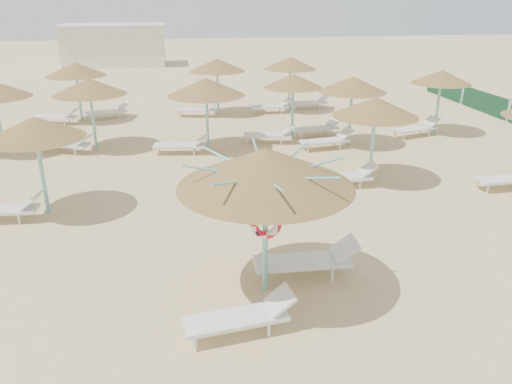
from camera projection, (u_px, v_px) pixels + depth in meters
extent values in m
plane|color=#CCB67C|center=(250.00, 285.00, 10.28)|extent=(120.00, 120.00, 0.00)
cylinder|color=#6FC1BF|center=(265.00, 234.00, 9.68)|extent=(0.11, 0.11, 2.51)
cone|color=olive|center=(266.00, 168.00, 9.17)|extent=(3.34, 3.34, 0.75)
cylinder|color=#6FC1BF|center=(266.00, 181.00, 9.27)|extent=(0.20, 0.20, 0.12)
cylinder|color=#6FC1BF|center=(306.00, 168.00, 9.30)|extent=(1.51, 0.04, 0.38)
cylinder|color=#6FC1BF|center=(288.00, 159.00, 9.77)|extent=(1.10, 1.10, 0.38)
cylinder|color=#6FC1BF|center=(259.00, 157.00, 9.89)|extent=(0.04, 1.51, 0.38)
cylinder|color=#6FC1BF|center=(233.00, 162.00, 9.61)|extent=(1.10, 1.10, 0.38)
cylinder|color=#6FC1BF|center=(224.00, 172.00, 9.07)|extent=(1.51, 0.04, 0.38)
cylinder|color=#6FC1BF|center=(240.00, 182.00, 8.61)|extent=(1.10, 1.10, 0.38)
cylinder|color=#6FC1BF|center=(274.00, 185.00, 8.48)|extent=(0.04, 1.51, 0.38)
cylinder|color=#6FC1BF|center=(301.00, 178.00, 8.77)|extent=(1.10, 1.10, 0.38)
torus|color=red|center=(266.00, 224.00, 9.49)|extent=(0.62, 0.15, 0.62)
cylinder|color=silver|center=(195.00, 344.00, 8.37)|extent=(0.06, 0.06, 0.27)
cylinder|color=silver|center=(190.00, 327.00, 8.79)|extent=(0.06, 0.06, 0.27)
cylinder|color=silver|center=(269.00, 330.00, 8.72)|extent=(0.06, 0.06, 0.27)
cylinder|color=silver|center=(260.00, 314.00, 9.15)|extent=(0.06, 0.06, 0.27)
cube|color=silver|center=(236.00, 319.00, 8.72)|extent=(1.89, 0.84, 0.08)
cube|color=silver|center=(280.00, 300.00, 8.86)|extent=(0.54, 0.64, 0.35)
cylinder|color=silver|center=(264.00, 279.00, 10.24)|extent=(0.06, 0.06, 0.30)
cylinder|color=silver|center=(260.00, 266.00, 10.73)|extent=(0.06, 0.06, 0.30)
cylinder|color=silver|center=(332.00, 274.00, 10.41)|extent=(0.06, 0.06, 0.30)
cylinder|color=silver|center=(326.00, 261.00, 10.90)|extent=(0.06, 0.06, 0.30)
cube|color=silver|center=(302.00, 261.00, 10.52)|extent=(2.06, 0.73, 0.09)
cube|color=silver|center=(345.00, 248.00, 10.53)|extent=(0.54, 0.66, 0.39)
cylinder|color=#6FC1BF|center=(42.00, 173.00, 13.29)|extent=(0.11, 0.11, 2.30)
cone|color=olive|center=(34.00, 128.00, 12.83)|extent=(2.53, 2.53, 0.57)
cylinder|color=#6FC1BF|center=(36.00, 136.00, 12.92)|extent=(0.20, 0.20, 0.12)
cylinder|color=silver|center=(19.00, 219.00, 12.95)|extent=(0.06, 0.06, 0.28)
cylinder|color=silver|center=(26.00, 211.00, 13.41)|extent=(0.06, 0.06, 0.28)
cube|color=silver|center=(0.00, 210.00, 13.07)|extent=(1.94, 0.76, 0.08)
cube|color=silver|center=(31.00, 200.00, 13.05)|extent=(0.53, 0.63, 0.36)
cylinder|color=#6FC1BF|center=(93.00, 119.00, 18.92)|extent=(0.11, 0.11, 2.30)
cone|color=olive|center=(89.00, 86.00, 18.46)|extent=(2.70, 2.70, 0.61)
cylinder|color=#6FC1BF|center=(90.00, 93.00, 18.55)|extent=(0.20, 0.20, 0.12)
cylinder|color=silver|center=(42.00, 150.00, 18.67)|extent=(0.06, 0.06, 0.28)
cylinder|color=silver|center=(49.00, 146.00, 19.12)|extent=(0.06, 0.06, 0.28)
cylinder|color=silver|center=(75.00, 152.00, 18.45)|extent=(0.06, 0.06, 0.28)
cylinder|color=silver|center=(82.00, 148.00, 18.91)|extent=(0.06, 0.06, 0.28)
cube|color=silver|center=(64.00, 144.00, 18.70)|extent=(2.00, 1.21, 0.08)
cube|color=silver|center=(84.00, 139.00, 18.47)|extent=(0.65, 0.73, 0.36)
cylinder|color=#6FC1BF|center=(79.00, 96.00, 23.06)|extent=(0.11, 0.11, 2.30)
cone|color=olive|center=(75.00, 69.00, 22.60)|extent=(2.70, 2.70, 0.61)
cylinder|color=#6FC1BF|center=(76.00, 74.00, 22.69)|extent=(0.20, 0.20, 0.12)
cylinder|color=silver|center=(37.00, 121.00, 22.78)|extent=(0.06, 0.06, 0.28)
cylinder|color=silver|center=(42.00, 119.00, 23.24)|extent=(0.06, 0.06, 0.28)
cylinder|color=silver|center=(64.00, 122.00, 22.61)|extent=(0.06, 0.06, 0.28)
cylinder|color=silver|center=(70.00, 120.00, 23.07)|extent=(0.06, 0.06, 0.28)
cube|color=silver|center=(55.00, 117.00, 22.84)|extent=(2.00, 1.15, 0.08)
cube|color=silver|center=(72.00, 112.00, 22.64)|extent=(0.64, 0.72, 0.36)
cylinder|color=silver|center=(90.00, 118.00, 23.34)|extent=(0.06, 0.06, 0.28)
cylinder|color=silver|center=(89.00, 116.00, 23.76)|extent=(0.06, 0.06, 0.28)
cylinder|color=silver|center=(119.00, 115.00, 23.89)|extent=(0.06, 0.06, 0.28)
cylinder|color=silver|center=(117.00, 113.00, 24.31)|extent=(0.06, 0.06, 0.28)
cube|color=silver|center=(106.00, 112.00, 23.81)|extent=(2.00, 1.15, 0.08)
cube|color=silver|center=(124.00, 105.00, 24.07)|extent=(0.64, 0.72, 0.36)
cylinder|color=#6FC1BF|center=(207.00, 120.00, 18.80)|extent=(0.11, 0.11, 2.30)
cone|color=olive|center=(206.00, 87.00, 18.34)|extent=(2.88, 2.88, 0.65)
cylinder|color=#6FC1BF|center=(206.00, 93.00, 18.43)|extent=(0.20, 0.20, 0.12)
cylinder|color=silver|center=(157.00, 152.00, 18.40)|extent=(0.06, 0.06, 0.28)
cylinder|color=silver|center=(159.00, 148.00, 18.87)|extent=(0.06, 0.06, 0.28)
cylinder|color=silver|center=(194.00, 152.00, 18.43)|extent=(0.06, 0.06, 0.28)
cylinder|color=silver|center=(195.00, 148.00, 18.89)|extent=(0.06, 0.06, 0.28)
cube|color=silver|center=(179.00, 145.00, 18.58)|extent=(1.97, 0.88, 0.08)
cube|color=silver|center=(202.00, 139.00, 18.51)|extent=(0.56, 0.66, 0.36)
cylinder|color=#6FC1BF|center=(218.00, 91.00, 24.39)|extent=(0.11, 0.11, 2.30)
cone|color=olive|center=(217.00, 65.00, 23.93)|extent=(2.71, 2.71, 0.61)
cylinder|color=#6FC1BF|center=(217.00, 70.00, 24.02)|extent=(0.20, 0.20, 0.12)
cylinder|color=silver|center=(179.00, 115.00, 24.06)|extent=(0.06, 0.06, 0.28)
cylinder|color=silver|center=(181.00, 112.00, 24.52)|extent=(0.06, 0.06, 0.28)
cylinder|color=silver|center=(207.00, 115.00, 23.97)|extent=(0.06, 0.06, 0.28)
cylinder|color=silver|center=(209.00, 113.00, 24.44)|extent=(0.06, 0.06, 0.28)
cube|color=silver|center=(196.00, 110.00, 24.17)|extent=(1.99, 1.03, 0.08)
cube|color=silver|center=(214.00, 105.00, 24.03)|extent=(0.61, 0.69, 0.36)
cylinder|color=#6FC1BF|center=(372.00, 146.00, 15.62)|extent=(0.11, 0.11, 2.30)
cone|color=olive|center=(376.00, 107.00, 15.16)|extent=(2.62, 2.62, 0.59)
cylinder|color=#6FC1BF|center=(375.00, 114.00, 15.25)|extent=(0.20, 0.20, 0.12)
cylinder|color=silver|center=(317.00, 186.00, 15.14)|extent=(0.06, 0.06, 0.28)
cylinder|color=silver|center=(313.00, 181.00, 15.60)|extent=(0.06, 0.06, 0.28)
cylinder|color=silver|center=(360.00, 185.00, 15.30)|extent=(0.06, 0.06, 0.28)
cylinder|color=silver|center=(355.00, 179.00, 15.76)|extent=(0.06, 0.06, 0.28)
cube|color=silver|center=(341.00, 177.00, 15.40)|extent=(1.92, 0.69, 0.08)
cube|color=silver|center=(368.00, 169.00, 15.41)|extent=(0.51, 0.62, 0.36)
cylinder|color=#6FC1BF|center=(350.00, 116.00, 19.35)|extent=(0.11, 0.11, 2.30)
cone|color=olive|center=(352.00, 84.00, 18.89)|extent=(2.59, 2.59, 0.58)
cylinder|color=#6FC1BF|center=(352.00, 90.00, 18.98)|extent=(0.20, 0.20, 0.12)
cylinder|color=silver|center=(308.00, 149.00, 18.76)|extent=(0.06, 0.06, 0.28)
cylinder|color=silver|center=(303.00, 146.00, 19.20)|extent=(0.06, 0.06, 0.28)
cylinder|color=silver|center=(340.00, 146.00, 19.13)|extent=(0.06, 0.06, 0.28)
cylinder|color=silver|center=(335.00, 143.00, 19.57)|extent=(0.06, 0.06, 0.28)
cube|color=silver|center=(325.00, 141.00, 19.13)|extent=(1.97, 0.88, 0.08)
cube|color=silver|center=(345.00, 133.00, 19.28)|extent=(0.57, 0.66, 0.36)
cylinder|color=#6FC1BF|center=(290.00, 88.00, 25.09)|extent=(0.11, 0.11, 2.30)
cone|color=olive|center=(290.00, 63.00, 24.63)|extent=(2.63, 2.63, 0.59)
cylinder|color=#6FC1BF|center=(290.00, 68.00, 24.72)|extent=(0.20, 0.20, 0.12)
cylinder|color=silver|center=(254.00, 112.00, 24.61)|extent=(0.06, 0.06, 0.28)
cylinder|color=silver|center=(253.00, 110.00, 25.07)|extent=(0.06, 0.06, 0.28)
cylinder|color=silver|center=(281.00, 111.00, 24.77)|extent=(0.06, 0.06, 0.28)
cylinder|color=silver|center=(279.00, 109.00, 25.23)|extent=(0.06, 0.06, 0.28)
cube|color=silver|center=(269.00, 107.00, 24.87)|extent=(1.92, 0.68, 0.08)
cube|color=silver|center=(286.00, 102.00, 24.88)|extent=(0.50, 0.62, 0.36)
cylinder|color=silver|center=(295.00, 108.00, 25.53)|extent=(0.06, 0.06, 0.28)
cylinder|color=silver|center=(292.00, 106.00, 25.99)|extent=(0.06, 0.06, 0.28)
cylinder|color=silver|center=(320.00, 107.00, 25.77)|extent=(0.06, 0.06, 0.28)
cylinder|color=silver|center=(317.00, 105.00, 26.23)|extent=(0.06, 0.06, 0.28)
cube|color=silver|center=(309.00, 103.00, 25.84)|extent=(1.92, 0.68, 0.08)
cube|color=silver|center=(324.00, 97.00, 25.90)|extent=(0.50, 0.62, 0.36)
cylinder|color=silver|center=(488.00, 189.00, 14.92)|extent=(0.06, 0.06, 0.28)
cylinder|color=silver|center=(478.00, 184.00, 15.38)|extent=(0.06, 0.06, 0.28)
cube|color=silver|center=(508.00, 179.00, 15.22)|extent=(1.91, 0.67, 0.08)
cylinder|color=#6FC1BF|center=(438.00, 106.00, 21.05)|extent=(0.11, 0.11, 2.30)
cone|color=olive|center=(442.00, 77.00, 20.59)|extent=(2.46, 2.46, 0.55)
cylinder|color=#6FC1BF|center=(441.00, 82.00, 20.68)|extent=(0.20, 0.20, 0.12)
cylinder|color=silver|center=(404.00, 137.00, 20.37)|extent=(0.06, 0.06, 0.28)
cylinder|color=silver|center=(396.00, 134.00, 20.79)|extent=(0.06, 0.06, 0.28)
cylinder|color=silver|center=(429.00, 133.00, 20.91)|extent=(0.06, 0.06, 0.28)
cylinder|color=silver|center=(421.00, 130.00, 21.33)|extent=(0.06, 0.06, 0.28)
cube|color=silver|center=(415.00, 129.00, 20.83)|extent=(2.00, 1.13, 0.08)
cube|color=silver|center=(431.00, 121.00, 21.08)|extent=(0.63, 0.71, 0.36)
cylinder|color=#6FC1BF|center=(293.00, 111.00, 20.15)|extent=(0.11, 0.11, 2.30)
cone|color=olive|center=(293.00, 81.00, 19.69)|extent=(2.36, 2.36, 0.53)
cylinder|color=#6FC1BF|center=(293.00, 87.00, 19.78)|extent=(0.20, 0.20, 0.12)
cylinder|color=silver|center=(247.00, 141.00, 19.80)|extent=(0.06, 0.06, 0.28)
cylinder|color=silver|center=(248.00, 138.00, 20.26)|extent=(0.06, 0.06, 0.28)
cylinder|color=silver|center=(281.00, 141.00, 19.74)|extent=(0.06, 0.06, 0.28)
cylinder|color=silver|center=(281.00, 138.00, 20.20)|extent=(0.06, 0.06, 0.28)
cube|color=silver|center=(267.00, 135.00, 19.93)|extent=(1.99, 1.00, 0.08)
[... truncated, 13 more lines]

